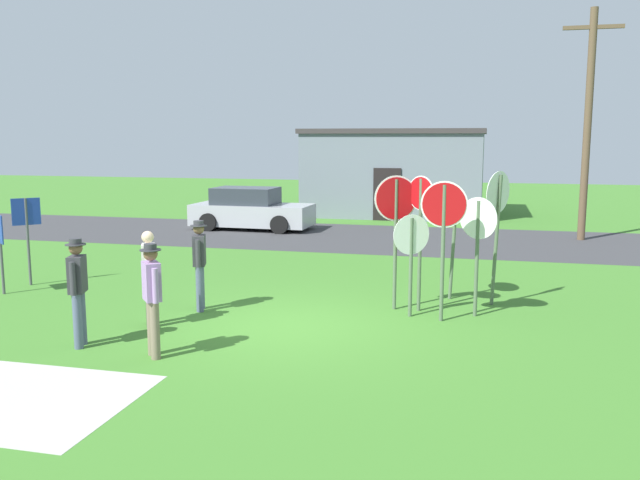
# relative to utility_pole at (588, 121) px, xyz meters

# --- Properties ---
(ground_plane) EXTENTS (80.00, 80.00, 0.00)m
(ground_plane) POSITION_rel_utility_pole_xyz_m (-6.47, -11.99, -3.82)
(ground_plane) COLOR #3D7528
(street_asphalt) EXTENTS (60.00, 6.40, 0.01)m
(street_asphalt) POSITION_rel_utility_pole_xyz_m (-6.47, -1.24, -3.82)
(street_asphalt) COLOR #38383A
(street_asphalt) RESTS_ON ground
(concrete_path) EXTENTS (3.20, 2.40, 0.01)m
(concrete_path) POSITION_rel_utility_pole_xyz_m (-8.87, -15.95, -3.82)
(concrete_path) COLOR #ADAAA3
(concrete_path) RESTS_ON ground
(building_background) EXTENTS (7.54, 5.62, 3.65)m
(building_background) POSITION_rel_utility_pole_xyz_m (-6.88, 6.25, -1.99)
(building_background) COLOR slate
(building_background) RESTS_ON ground
(utility_pole) EXTENTS (1.80, 0.24, 7.29)m
(utility_pole) POSITION_rel_utility_pole_xyz_m (0.00, 0.00, 0.00)
(utility_pole) COLOR brown
(utility_pole) RESTS_ON ground
(parked_car_on_street) EXTENTS (4.33, 2.08, 1.51)m
(parked_car_on_street) POSITION_rel_utility_pole_xyz_m (-11.31, -0.15, -3.13)
(parked_car_on_street) COLOR #A5A8AD
(parked_car_on_street) RESTS_ON ground
(stop_sign_center_cluster) EXTENTS (0.67, 0.40, 2.22)m
(stop_sign_center_cluster) POSITION_rel_utility_pole_xyz_m (-3.17, -10.45, -2.30)
(stop_sign_center_cluster) COLOR #51664C
(stop_sign_center_cluster) RESTS_ON ground
(stop_sign_tallest) EXTENTS (0.52, 0.41, 2.59)m
(stop_sign_tallest) POSITION_rel_utility_pole_xyz_m (-4.24, -10.31, -2.10)
(stop_sign_tallest) COLOR #51664C
(stop_sign_tallest) RESTS_ON ground
(stop_sign_far_back) EXTENTS (0.83, 0.07, 2.54)m
(stop_sign_far_back) POSITION_rel_utility_pole_xyz_m (-3.77, -10.95, -2.07)
(stop_sign_far_back) COLOR #51664C
(stop_sign_far_back) RESTS_ON ground
(stop_sign_low_front) EXTENTS (0.50, 0.70, 2.35)m
(stop_sign_low_front) POSITION_rel_utility_pole_xyz_m (-3.66, -9.16, -2.20)
(stop_sign_low_front) COLOR #51664C
(stop_sign_low_front) RESTS_ON ground
(stop_sign_leaning_right) EXTENTS (0.47, 0.73, 2.65)m
(stop_sign_leaning_right) POSITION_rel_utility_pole_xyz_m (-2.83, -9.52, -1.98)
(stop_sign_leaning_right) COLOR #51664C
(stop_sign_leaning_right) RESTS_ON ground
(stop_sign_nearest) EXTENTS (0.77, 0.42, 2.59)m
(stop_sign_nearest) POSITION_rel_utility_pole_xyz_m (-4.70, -10.31, -2.02)
(stop_sign_nearest) COLOR #51664C
(stop_sign_nearest) RESTS_ON ground
(stop_sign_rear_right) EXTENTS (0.61, 0.45, 1.91)m
(stop_sign_rear_right) POSITION_rel_utility_pole_xyz_m (-4.35, -10.76, -2.53)
(stop_sign_rear_right) COLOR #51664C
(stop_sign_rear_right) RESTS_ON ground
(person_with_sunhat) EXTENTS (0.32, 0.55, 1.74)m
(person_with_sunhat) POSITION_rel_utility_pole_xyz_m (-9.23, -13.84, -2.84)
(person_with_sunhat) COLOR #4C5670
(person_with_sunhat) RESTS_ON ground
(person_near_signs) EXTENTS (0.40, 0.46, 1.74)m
(person_near_signs) POSITION_rel_utility_pole_xyz_m (-7.85, -14.02, -2.84)
(person_near_signs) COLOR #7A6B56
(person_near_signs) RESTS_ON ground
(person_on_left) EXTENTS (0.36, 0.52, 1.69)m
(person_on_left) POSITION_rel_utility_pole_xyz_m (-8.72, -12.50, -2.87)
(person_on_left) COLOR #2D2D33
(person_on_left) RESTS_ON ground
(person_in_teal) EXTENTS (0.32, 0.55, 1.74)m
(person_in_teal) POSITION_rel_utility_pole_xyz_m (-8.31, -11.29, -2.84)
(person_in_teal) COLOR #4C5670
(person_in_teal) RESTS_ON ground
(info_panel_leftmost) EXTENTS (0.48, 0.40, 1.70)m
(info_panel_leftmost) POSITION_rel_utility_pole_xyz_m (-12.93, -11.05, -2.65)
(info_panel_leftmost) COLOR #4C4C51
(info_panel_leftmost) RESTS_ON ground
(info_panel_middle) EXTENTS (0.44, 0.44, 1.97)m
(info_panel_middle) POSITION_rel_utility_pole_xyz_m (-12.95, -10.17, -2.46)
(info_panel_middle) COLOR #4C4C51
(info_panel_middle) RESTS_ON ground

